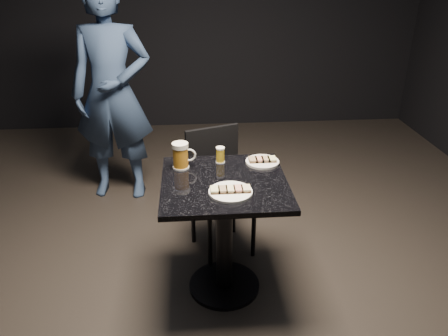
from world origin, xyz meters
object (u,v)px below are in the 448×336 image
at_px(plate_large, 231,192).
at_px(table, 224,218).
at_px(beer_tumbler, 220,155).
at_px(chair, 219,183).
at_px(plate_small, 262,162).
at_px(beer_mug, 181,156).
at_px(patron, 112,94).

xyz_separation_m(plate_large, table, (-0.02, 0.14, -0.25)).
distance_m(beer_tumbler, chair, 0.37).
distance_m(plate_small, beer_tumbler, 0.26).
height_order(beer_mug, beer_tumbler, beer_mug).
xyz_separation_m(plate_large, beer_mug, (-0.26, 0.33, 0.07)).
bearing_deg(table, patron, 121.11).
xyz_separation_m(plate_large, chair, (-0.02, 0.61, -0.26)).
relative_size(plate_large, beer_mug, 1.47).
bearing_deg(plate_large, beer_mug, 128.08).
bearing_deg(plate_large, chair, 91.96).
xyz_separation_m(patron, beer_mug, (0.56, -1.13, -0.06)).
xyz_separation_m(plate_large, patron, (-0.82, 1.46, 0.13)).
relative_size(patron, beer_mug, 11.27).
height_order(plate_large, plate_small, same).
relative_size(plate_large, table, 0.31).
distance_m(plate_large, table, 0.29).
bearing_deg(plate_small, table, -138.90).
bearing_deg(table, plate_small, 41.10).
height_order(table, beer_mug, beer_mug).
xyz_separation_m(table, beer_tumbler, (-0.00, 0.25, 0.29)).
xyz_separation_m(plate_large, plate_small, (0.23, 0.36, 0.00)).
distance_m(patron, chair, 1.23).
height_order(plate_large, beer_mug, beer_mug).
bearing_deg(chair, plate_large, -88.04).
relative_size(beer_mug, chair, 0.18).
relative_size(plate_small, beer_tumbler, 2.08).
relative_size(plate_large, patron, 0.13).
distance_m(beer_mug, beer_tumbler, 0.24).
height_order(table, beer_tumbler, beer_tumbler).
xyz_separation_m(plate_large, beer_tumbler, (-0.03, 0.39, 0.04)).
relative_size(table, beer_mug, 4.75).
bearing_deg(beer_tumbler, patron, 126.46).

